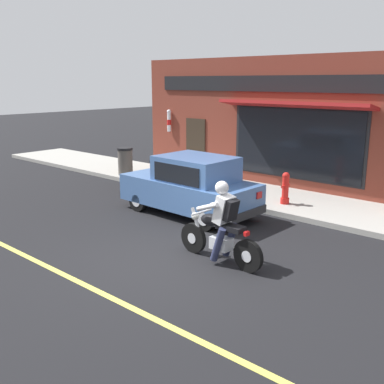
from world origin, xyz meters
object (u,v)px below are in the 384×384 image
Objects in this scene: motorcycle_with_rider at (221,229)px; trash_bin at (125,161)px; car_hatchback at (191,186)px; fire_hydrant at (285,188)px.

motorcycle_with_rider is 8.24m from trash_bin.
motorcycle_with_rider is 0.53× the size of car_hatchback.
trash_bin is at bearing 92.93° from fire_hydrant.
trash_bin is (1.82, 4.75, -0.13)m from car_hatchback.
car_hatchback is at bearing 143.69° from fire_hydrant.
car_hatchback is at bearing 51.67° from motorcycle_with_rider.
motorcycle_with_rider reaches higher than trash_bin.
car_hatchback is 5.09m from trash_bin.
trash_bin is at bearing 69.07° from car_hatchback.
trash_bin is at bearing 62.31° from motorcycle_with_rider.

